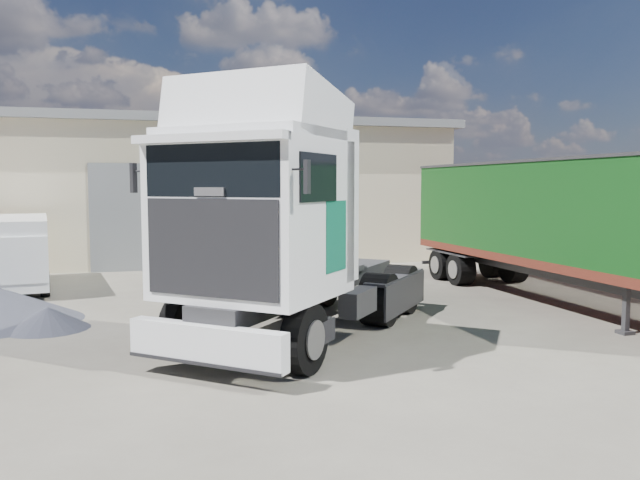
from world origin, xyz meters
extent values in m
plane|color=#282520|center=(0.00, 0.00, 0.00)|extent=(120.00, 120.00, 0.00)
cube|color=#C1B595|center=(-6.00, 16.00, 2.50)|extent=(30.00, 12.00, 5.00)
cube|color=slate|center=(-6.00, 16.00, 5.15)|extent=(30.60, 12.60, 0.30)
cube|color=slate|center=(-2.00, 9.98, 1.80)|extent=(4.00, 0.08, 3.60)
cube|color=slate|center=(-6.00, 16.00, 5.35)|extent=(30.60, 0.40, 0.15)
cube|color=maroon|center=(11.50, 6.00, 1.25)|extent=(0.35, 26.00, 2.50)
cylinder|color=black|center=(-0.47, -1.89, 0.54)|extent=(2.65, 2.45, 1.09)
cylinder|color=black|center=(1.82, 0.89, 0.54)|extent=(2.68, 2.48, 1.09)
cylinder|color=black|center=(2.73, 2.00, 0.54)|extent=(2.68, 2.48, 1.09)
cube|color=#2D2D30|center=(1.10, 0.02, 0.93)|extent=(5.02, 5.83, 0.31)
cube|color=silver|center=(-1.09, -2.64, 0.57)|extent=(2.19, 1.86, 0.57)
cube|color=silver|center=(-0.24, -1.61, 2.34)|extent=(3.49, 3.46, 2.52)
cube|color=black|center=(-0.99, -2.52, 1.95)|extent=(1.79, 1.48, 1.44)
cube|color=black|center=(-0.97, -2.51, 3.08)|extent=(1.82, 1.51, 0.77)
cube|color=silver|center=(-0.11, -1.45, 3.96)|extent=(3.23, 3.16, 1.26)
cube|color=#0D5C44|center=(-0.97, -0.47, 2.06)|extent=(0.50, 0.60, 1.13)
cube|color=#0D5C44|center=(1.02, -2.11, 2.06)|extent=(0.50, 0.60, 1.13)
cylinder|color=#2D2D30|center=(1.95, 1.05, 1.14)|extent=(1.59, 1.59, 0.12)
cube|color=#2D2D30|center=(6.97, -1.62, 0.48)|extent=(0.27, 0.27, 0.95)
cylinder|color=black|center=(7.49, 5.21, 0.46)|extent=(2.24, 1.00, 0.92)
cube|color=#2D2D30|center=(7.62, 1.70, 0.78)|extent=(1.08, 10.42, 0.30)
cube|color=#5B2014|center=(7.62, 1.70, 1.07)|extent=(2.55, 10.48, 0.21)
cube|color=black|center=(7.62, 1.70, 2.30)|extent=(2.55, 10.48, 2.25)
cube|color=#2D2D30|center=(7.62, 1.70, 3.44)|extent=(2.61, 10.53, 0.07)
cylinder|color=black|center=(-5.53, 5.37, 0.35)|extent=(2.10, 1.02, 0.69)
cylinder|color=black|center=(-6.10, 8.68, 0.35)|extent=(2.10, 1.02, 0.69)
cube|color=silver|center=(-5.81, 7.03, 1.10)|extent=(2.78, 5.08, 1.78)
cube|color=silver|center=(-5.47, 5.06, 1.05)|extent=(2.07, 1.26, 1.15)
cube|color=black|center=(-5.51, 5.27, 1.62)|extent=(1.82, 0.39, 0.63)
cone|color=black|center=(-3.94, 1.56, 0.23)|extent=(1.72, 1.72, 0.46)
camera|label=1|loc=(-1.66, -11.65, 2.86)|focal=35.00mm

